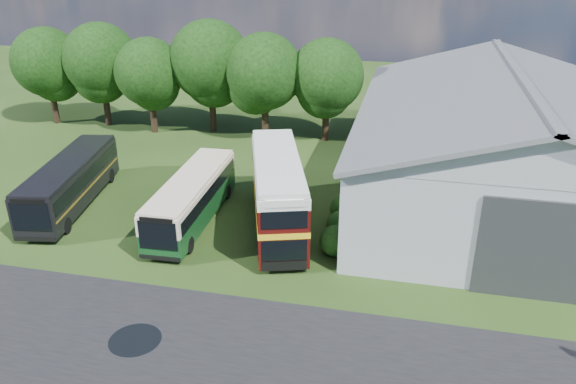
% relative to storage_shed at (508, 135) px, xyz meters
% --- Properties ---
extents(ground, '(120.00, 120.00, 0.00)m').
position_rel_storage_shed_xyz_m(ground, '(-15.00, -15.98, -4.17)').
color(ground, '#1B310F').
rests_on(ground, ground).
extents(asphalt_road, '(60.00, 8.00, 0.02)m').
position_rel_storage_shed_xyz_m(asphalt_road, '(-12.00, -18.98, -4.17)').
color(asphalt_road, black).
rests_on(asphalt_road, ground).
extents(puddle, '(2.20, 2.20, 0.01)m').
position_rel_storage_shed_xyz_m(puddle, '(-16.50, -18.98, -4.17)').
color(puddle, black).
rests_on(puddle, ground).
extents(storage_shed, '(18.80, 24.80, 8.15)m').
position_rel_storage_shed_xyz_m(storage_shed, '(0.00, 0.00, 0.00)').
color(storage_shed, gray).
rests_on(storage_shed, ground).
extents(tree_far_left, '(6.12, 6.12, 8.64)m').
position_rel_storage_shed_xyz_m(tree_far_left, '(-38.00, 8.02, 1.40)').
color(tree_far_left, black).
rests_on(tree_far_left, ground).
extents(tree_left_a, '(6.46, 6.46, 9.12)m').
position_rel_storage_shed_xyz_m(tree_left_a, '(-33.00, 8.52, 1.71)').
color(tree_left_a, black).
rests_on(tree_left_a, ground).
extents(tree_left_b, '(5.78, 5.78, 8.16)m').
position_rel_storage_shed_xyz_m(tree_left_b, '(-28.00, 7.52, 1.09)').
color(tree_left_b, black).
rests_on(tree_left_b, ground).
extents(tree_mid, '(6.80, 6.80, 9.60)m').
position_rel_storage_shed_xyz_m(tree_mid, '(-23.00, 8.82, 2.02)').
color(tree_mid, black).
rests_on(tree_mid, ground).
extents(tree_right_a, '(6.26, 6.26, 8.83)m').
position_rel_storage_shed_xyz_m(tree_right_a, '(-18.00, 7.82, 1.52)').
color(tree_right_a, black).
rests_on(tree_right_a, ground).
extents(tree_right_b, '(5.98, 5.98, 8.45)m').
position_rel_storage_shed_xyz_m(tree_right_b, '(-13.00, 8.62, 1.27)').
color(tree_right_b, black).
rests_on(tree_right_b, ground).
extents(shrub_front, '(1.70, 1.70, 1.70)m').
position_rel_storage_shed_xyz_m(shrub_front, '(-9.40, -9.98, -4.17)').
color(shrub_front, '#194714').
rests_on(shrub_front, ground).
extents(shrub_mid, '(1.60, 1.60, 1.60)m').
position_rel_storage_shed_xyz_m(shrub_mid, '(-9.40, -7.98, -4.17)').
color(shrub_mid, '#194714').
rests_on(shrub_mid, ground).
extents(shrub_back, '(1.80, 1.80, 1.80)m').
position_rel_storage_shed_xyz_m(shrub_back, '(-9.40, -5.98, -4.17)').
color(shrub_back, '#194714').
rests_on(shrub_back, ground).
extents(bus_green_single, '(2.75, 10.31, 2.82)m').
position_rel_storage_shed_xyz_m(bus_green_single, '(-18.20, -8.08, -2.66)').
color(bus_green_single, black).
rests_on(bus_green_single, ground).
extents(bus_maroon_double, '(5.57, 10.56, 4.41)m').
position_rel_storage_shed_xyz_m(bus_maroon_double, '(-13.07, -7.84, -1.97)').
color(bus_maroon_double, black).
rests_on(bus_maroon_double, ground).
extents(bus_dark_single, '(4.34, 10.95, 2.95)m').
position_rel_storage_shed_xyz_m(bus_dark_single, '(-26.45, -7.62, -2.60)').
color(bus_dark_single, black).
rests_on(bus_dark_single, ground).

